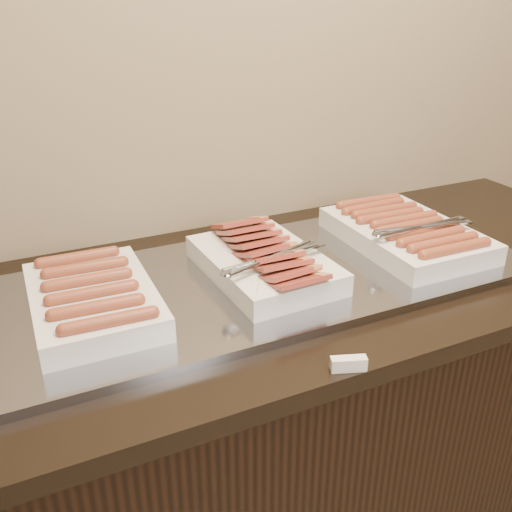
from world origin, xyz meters
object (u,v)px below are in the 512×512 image
(dish_center, at_px, (265,261))
(dish_right, at_px, (406,232))
(counter, at_px, (270,430))
(dish_left, at_px, (93,298))
(warming_tray, at_px, (271,277))

(dish_center, bearing_deg, dish_right, -2.22)
(counter, distance_m, dish_right, 0.63)
(counter, relative_size, dish_left, 5.79)
(dish_left, bearing_deg, counter, 1.00)
(dish_center, distance_m, dish_right, 0.40)
(warming_tray, height_order, dish_left, dish_left)
(dish_left, relative_size, dish_center, 0.95)
(counter, height_order, warming_tray, warming_tray)
(dish_center, bearing_deg, dish_left, 177.05)
(counter, xyz_separation_m, warming_tray, (-0.00, 0.00, 0.46))
(dish_left, bearing_deg, dish_right, 0.76)
(counter, relative_size, dish_center, 5.52)
(warming_tray, distance_m, dish_right, 0.38)
(dish_center, bearing_deg, warming_tray, 9.40)
(dish_center, xyz_separation_m, dish_right, (0.40, 0.00, -0.00))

